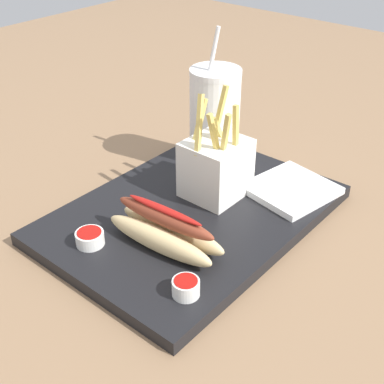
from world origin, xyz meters
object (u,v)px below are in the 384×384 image
(fries_basket, at_px, (216,167))
(ketchup_cup_1, at_px, (186,287))
(soda_cup, at_px, (215,115))
(ketchup_cup_2, at_px, (90,237))
(hot_dog_1, at_px, (165,231))
(napkin_stack, at_px, (291,189))

(fries_basket, height_order, ketchup_cup_1, fries_basket)
(soda_cup, height_order, ketchup_cup_2, soda_cup)
(fries_basket, distance_m, ketchup_cup_2, 0.23)
(fries_basket, distance_m, hot_dog_1, 0.16)
(soda_cup, distance_m, hot_dog_1, 0.27)
(soda_cup, xyz_separation_m, ketchup_cup_1, (0.30, 0.19, -0.07))
(fries_basket, xyz_separation_m, ketchup_cup_2, (0.22, -0.05, -0.04))
(ketchup_cup_2, xyz_separation_m, napkin_stack, (-0.30, 0.14, -0.01))
(hot_dog_1, distance_m, ketchup_cup_1, 0.10)
(ketchup_cup_2, bearing_deg, fries_basket, 166.70)
(napkin_stack, bearing_deg, hot_dog_1, -14.73)
(napkin_stack, bearing_deg, fries_basket, -48.29)
(ketchup_cup_1, bearing_deg, fries_basket, -150.55)
(soda_cup, relative_size, ketchup_cup_2, 5.87)
(fries_basket, distance_m, napkin_stack, 0.13)
(soda_cup, xyz_separation_m, napkin_stack, (0.01, 0.17, -0.08))
(soda_cup, height_order, hot_dog_1, soda_cup)
(ketchup_cup_1, relative_size, napkin_stack, 0.28)
(soda_cup, bearing_deg, fries_basket, 39.15)
(hot_dog_1, height_order, ketchup_cup_2, hot_dog_1)
(soda_cup, relative_size, ketchup_cup_1, 6.74)
(ketchup_cup_2, bearing_deg, ketchup_cup_1, 93.21)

